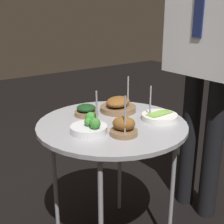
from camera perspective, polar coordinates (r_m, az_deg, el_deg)
serving_cart at (r=1.39m, az=0.00°, el=-3.70°), size 0.66×0.66×0.64m
bowl_spinach_front_center at (r=1.47m, az=-4.74°, el=0.26°), size 0.11×0.11×0.05m
bowl_roast_near_rim at (r=1.24m, az=2.18°, el=-2.78°), size 0.11×0.11×0.17m
bowl_broccoli_center at (r=1.26m, az=-4.09°, el=-2.72°), size 0.15×0.15×0.18m
bowl_roast_mid_left at (r=1.52m, az=1.13°, el=1.21°), size 0.17×0.18×0.18m
bowl_asparagus_back_right at (r=1.43m, az=8.67°, el=-0.80°), size 0.16×0.16×0.16m
waiter_figure at (r=1.66m, az=17.83°, el=14.14°), size 0.60×0.22×1.61m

